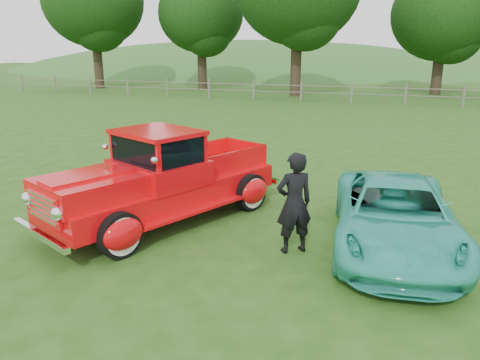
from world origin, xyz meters
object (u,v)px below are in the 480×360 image
(tree_mid_west, at_px, (201,14))
(teal_sedan, at_px, (395,216))
(red_pickup, at_px, (162,181))
(tree_near_east, at_px, (444,14))
(tree_far_west, at_px, (93,1))
(man, at_px, (294,203))

(tree_mid_west, xyz_separation_m, teal_sedan, (14.71, -26.65, -4.97))
(teal_sedan, bearing_deg, red_pickup, 174.22)
(teal_sedan, bearing_deg, tree_near_east, 79.15)
(red_pickup, xyz_separation_m, teal_sedan, (4.25, 0.02, -0.22))
(tree_far_west, height_order, teal_sedan, tree_far_west)
(tree_near_east, height_order, man, tree_near_east)
(red_pickup, distance_m, man, 2.77)
(red_pickup, height_order, man, red_pickup)
(tree_far_west, height_order, red_pickup, tree_far_west)
(tree_far_west, height_order, man, tree_far_west)
(man, bearing_deg, tree_near_east, -132.98)
(tree_far_west, relative_size, man, 5.91)
(tree_far_west, bearing_deg, red_pickup, -53.19)
(teal_sedan, bearing_deg, man, -163.20)
(tree_mid_west, distance_m, red_pickup, 29.04)
(tree_far_west, height_order, tree_near_east, tree_far_west)
(tree_mid_west, bearing_deg, teal_sedan, -61.09)
(tree_mid_west, xyz_separation_m, tree_near_east, (17.00, 1.00, -0.30))
(tree_mid_west, relative_size, tree_near_east, 1.02)
(tree_mid_west, bearing_deg, man, -64.28)
(red_pickup, xyz_separation_m, man, (2.69, -0.63, 0.04))
(tree_near_east, relative_size, teal_sedan, 2.01)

